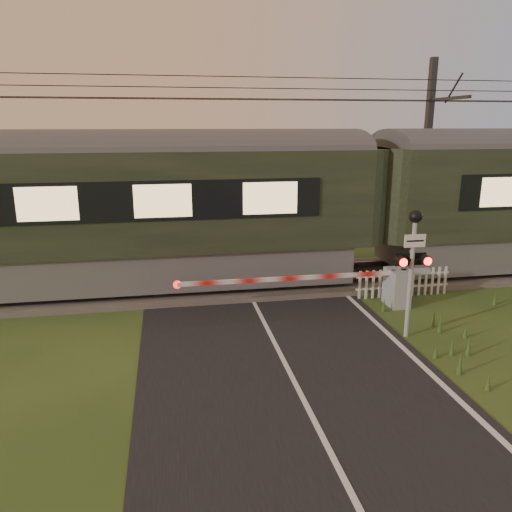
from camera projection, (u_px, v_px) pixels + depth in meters
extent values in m
plane|color=#284119|center=(299.00, 391.00, 9.30)|extent=(160.00, 160.00, 0.00)
cube|color=black|center=(299.00, 391.00, 9.30)|extent=(6.00, 140.00, 0.02)
cube|color=#47423D|center=(244.00, 283.00, 15.47)|extent=(140.00, 3.40, 0.24)
cube|color=slate|center=(248.00, 283.00, 14.73)|extent=(140.00, 0.08, 0.14)
cube|color=slate|center=(241.00, 270.00, 16.10)|extent=(140.00, 0.08, 0.14)
cube|color=#2D2116|center=(244.00, 279.00, 15.43)|extent=(0.24, 2.20, 0.06)
cylinder|color=black|center=(245.00, 99.00, 13.78)|extent=(120.00, 0.02, 0.02)
cylinder|color=black|center=(242.00, 100.00, 14.35)|extent=(120.00, 0.02, 0.02)
cylinder|color=black|center=(243.00, 77.00, 13.91)|extent=(120.00, 0.02, 0.02)
cylinder|color=black|center=(243.00, 88.00, 13.99)|extent=(120.00, 0.02, 0.02)
cube|color=gray|center=(397.00, 288.00, 13.60)|extent=(0.50, 0.78, 1.01)
cylinder|color=gray|center=(392.00, 288.00, 13.57)|extent=(0.11, 0.11, 1.01)
cube|color=gray|center=(415.00, 271.00, 13.57)|extent=(0.83, 0.15, 0.15)
cube|color=red|center=(289.00, 278.00, 12.96)|extent=(5.78, 0.10, 0.10)
cylinder|color=red|center=(177.00, 285.00, 12.47)|extent=(0.20, 0.04, 0.20)
cylinder|color=gray|center=(410.00, 281.00, 11.36)|extent=(0.10, 0.10, 2.73)
cube|color=white|center=(415.00, 241.00, 11.06)|extent=(0.50, 0.03, 0.29)
sphere|color=black|center=(416.00, 217.00, 10.98)|extent=(0.29, 0.29, 0.29)
cube|color=black|center=(412.00, 260.00, 11.23)|extent=(0.68, 0.05, 0.05)
cylinder|color=#FF140C|center=(404.00, 263.00, 11.01)|extent=(0.18, 0.02, 0.18)
cylinder|color=#FF140C|center=(428.00, 261.00, 11.11)|extent=(0.18, 0.02, 0.18)
cube|color=black|center=(411.00, 259.00, 11.28)|extent=(0.73, 0.02, 0.29)
cube|color=silver|center=(402.00, 287.00, 14.38)|extent=(2.83, 0.04, 0.06)
cube|color=silver|center=(403.00, 275.00, 14.28)|extent=(2.83, 0.04, 0.06)
cube|color=#2D2D30|center=(425.00, 161.00, 17.97)|extent=(0.22, 0.22, 7.04)
cube|color=#2D2D30|center=(449.00, 98.00, 16.33)|extent=(0.10, 2.40, 0.10)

